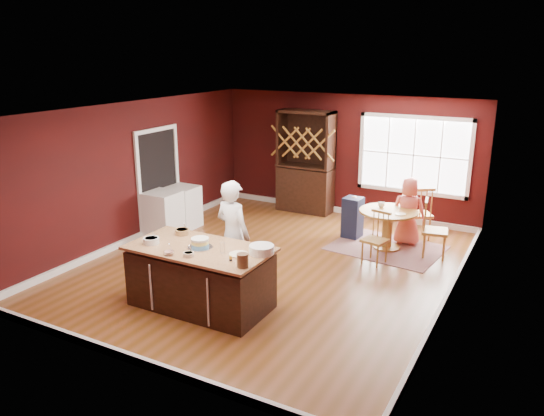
{
  "coord_description": "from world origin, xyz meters",
  "views": [
    {
      "loc": [
        4.1,
        -7.58,
        3.63
      ],
      "look_at": [
        0.01,
        -0.03,
        1.05
      ],
      "focal_mm": 35.0,
      "sensor_mm": 36.0,
      "label": 1
    }
  ],
  "objects_px": {
    "baker": "(233,235)",
    "chair_north": "(419,212)",
    "kitchen_island": "(201,278)",
    "toddler": "(357,198)",
    "dining_table": "(388,221)",
    "high_chair": "(353,217)",
    "seated_woman": "(408,211)",
    "dryer": "(183,207)",
    "layer_cake": "(200,243)",
    "chair_south": "(375,238)",
    "chair_east": "(436,228)",
    "washer": "(163,214)",
    "hutch": "(306,162)"
  },
  "relations": [
    {
      "from": "chair_east",
      "to": "high_chair",
      "type": "distance_m",
      "value": 1.7
    },
    {
      "from": "chair_south",
      "to": "chair_east",
      "type": "bearing_deg",
      "value": 56.09
    },
    {
      "from": "chair_north",
      "to": "toddler",
      "type": "bearing_deg",
      "value": -8.53
    },
    {
      "from": "layer_cake",
      "to": "seated_woman",
      "type": "distance_m",
      "value": 4.49
    },
    {
      "from": "chair_north",
      "to": "washer",
      "type": "xyz_separation_m",
      "value": [
        -4.53,
        -2.32,
        -0.09
      ]
    },
    {
      "from": "chair_east",
      "to": "washer",
      "type": "height_order",
      "value": "chair_east"
    },
    {
      "from": "high_chair",
      "to": "kitchen_island",
      "type": "bearing_deg",
      "value": -98.62
    },
    {
      "from": "kitchen_island",
      "to": "toddler",
      "type": "xyz_separation_m",
      "value": [
        0.95,
        3.95,
        0.37
      ]
    },
    {
      "from": "dining_table",
      "to": "chair_north",
      "type": "bearing_deg",
      "value": 66.41
    },
    {
      "from": "kitchen_island",
      "to": "dining_table",
      "type": "distance_m",
      "value": 3.98
    },
    {
      "from": "chair_south",
      "to": "seated_woman",
      "type": "bearing_deg",
      "value": 91.15
    },
    {
      "from": "dining_table",
      "to": "high_chair",
      "type": "relative_size",
      "value": 1.26
    },
    {
      "from": "kitchen_island",
      "to": "high_chair",
      "type": "bearing_deg",
      "value": 76.9
    },
    {
      "from": "baker",
      "to": "layer_cake",
      "type": "xyz_separation_m",
      "value": [
        -0.05,
        -0.79,
        0.12
      ]
    },
    {
      "from": "high_chair",
      "to": "hutch",
      "type": "height_order",
      "value": "hutch"
    },
    {
      "from": "chair_east",
      "to": "dryer",
      "type": "xyz_separation_m",
      "value": [
        -5.04,
        -0.82,
        -0.1
      ]
    },
    {
      "from": "chair_north",
      "to": "toddler",
      "type": "distance_m",
      "value": 1.26
    },
    {
      "from": "chair_east",
      "to": "dryer",
      "type": "relative_size",
      "value": 1.22
    },
    {
      "from": "baker",
      "to": "chair_north",
      "type": "distance_m",
      "value": 4.19
    },
    {
      "from": "chair_north",
      "to": "dryer",
      "type": "height_order",
      "value": "chair_north"
    },
    {
      "from": "chair_south",
      "to": "high_chair",
      "type": "height_order",
      "value": "chair_south"
    },
    {
      "from": "toddler",
      "to": "chair_south",
      "type": "bearing_deg",
      "value": -56.8
    },
    {
      "from": "layer_cake",
      "to": "washer",
      "type": "height_order",
      "value": "layer_cake"
    },
    {
      "from": "kitchen_island",
      "to": "chair_north",
      "type": "height_order",
      "value": "chair_north"
    },
    {
      "from": "dining_table",
      "to": "layer_cake",
      "type": "relative_size",
      "value": 3.04
    },
    {
      "from": "baker",
      "to": "layer_cake",
      "type": "bearing_deg",
      "value": 97.69
    },
    {
      "from": "high_chair",
      "to": "washer",
      "type": "distance_m",
      "value": 3.79
    },
    {
      "from": "kitchen_island",
      "to": "layer_cake",
      "type": "distance_m",
      "value": 0.55
    },
    {
      "from": "seated_woman",
      "to": "dryer",
      "type": "distance_m",
      "value": 4.61
    },
    {
      "from": "hutch",
      "to": "chair_south",
      "type": "bearing_deg",
      "value": -43.57
    },
    {
      "from": "chair_north",
      "to": "seated_woman",
      "type": "bearing_deg",
      "value": 42.99
    },
    {
      "from": "chair_north",
      "to": "dryer",
      "type": "distance_m",
      "value": 4.84
    },
    {
      "from": "chair_east",
      "to": "washer",
      "type": "relative_size",
      "value": 1.18
    },
    {
      "from": "seated_woman",
      "to": "chair_south",
      "type": "bearing_deg",
      "value": 73.2
    },
    {
      "from": "chair_east",
      "to": "toddler",
      "type": "distance_m",
      "value": 1.68
    },
    {
      "from": "high_chair",
      "to": "dining_table",
      "type": "bearing_deg",
      "value": -14.75
    },
    {
      "from": "baker",
      "to": "dryer",
      "type": "relative_size",
      "value": 1.97
    },
    {
      "from": "layer_cake",
      "to": "seated_woman",
      "type": "bearing_deg",
      "value": 64.3
    },
    {
      "from": "chair_east",
      "to": "hutch",
      "type": "bearing_deg",
      "value": 55.42
    },
    {
      "from": "kitchen_island",
      "to": "seated_woman",
      "type": "bearing_deg",
      "value": 64.05
    },
    {
      "from": "chair_east",
      "to": "chair_north",
      "type": "relative_size",
      "value": 0.99
    },
    {
      "from": "kitchen_island",
      "to": "layer_cake",
      "type": "bearing_deg",
      "value": -17.06
    },
    {
      "from": "dining_table",
      "to": "chair_east",
      "type": "height_order",
      "value": "chair_east"
    },
    {
      "from": "chair_north",
      "to": "toddler",
      "type": "xyz_separation_m",
      "value": [
        -1.12,
        -0.5,
        0.26
      ]
    },
    {
      "from": "kitchen_island",
      "to": "hutch",
      "type": "height_order",
      "value": "hutch"
    },
    {
      "from": "kitchen_island",
      "to": "toddler",
      "type": "relative_size",
      "value": 7.92
    },
    {
      "from": "chair_south",
      "to": "seated_woman",
      "type": "relative_size",
      "value": 0.72
    },
    {
      "from": "dining_table",
      "to": "dryer",
      "type": "bearing_deg",
      "value": -168.78
    },
    {
      "from": "baker",
      "to": "chair_north",
      "type": "bearing_deg",
      "value": -107.64
    },
    {
      "from": "chair_north",
      "to": "hutch",
      "type": "relative_size",
      "value": 0.47
    }
  ]
}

